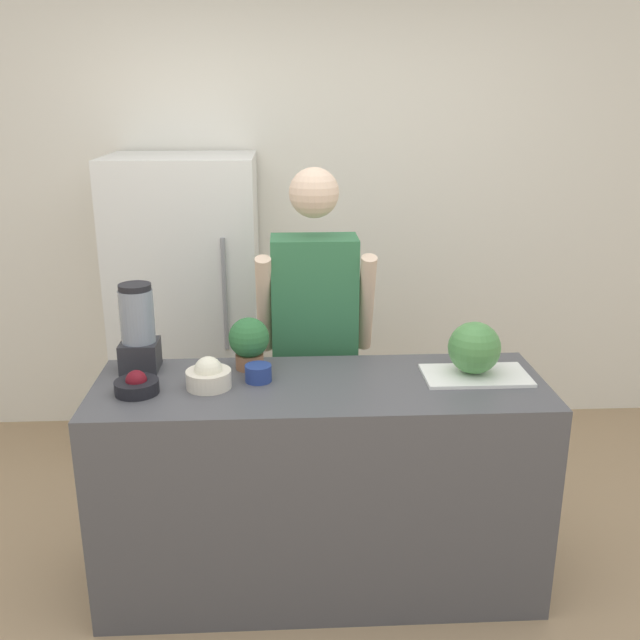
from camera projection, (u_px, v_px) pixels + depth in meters
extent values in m
plane|color=tan|center=(325.00, 628.00, 2.75)|extent=(14.00, 14.00, 0.00)
cube|color=white|center=(306.00, 212.00, 4.19)|extent=(8.00, 0.06, 2.60)
cube|color=#4C4C51|center=(320.00, 485.00, 2.90)|extent=(1.76, 0.60, 0.89)
cube|color=white|center=(189.00, 308.00, 3.95)|extent=(0.77, 0.63, 1.66)
cylinder|color=gray|center=(225.00, 295.00, 3.60)|extent=(0.02, 0.02, 0.58)
cube|color=gray|center=(315.00, 437.00, 3.41)|extent=(0.29, 0.18, 0.80)
cube|color=#337247|center=(315.00, 299.00, 3.20)|extent=(0.38, 0.22, 0.57)
sphere|color=beige|center=(315.00, 193.00, 3.05)|extent=(0.22, 0.22, 0.22)
cylinder|color=beige|center=(264.00, 305.00, 3.15)|extent=(0.07, 0.23, 0.48)
cylinder|color=beige|center=(366.00, 303.00, 3.17)|extent=(0.07, 0.23, 0.48)
cube|color=white|center=(476.00, 375.00, 2.82)|extent=(0.41, 0.24, 0.01)
sphere|color=#4C8C47|center=(474.00, 348.00, 2.81)|extent=(0.21, 0.21, 0.21)
cylinder|color=black|center=(137.00, 387.00, 2.67)|extent=(0.17, 0.17, 0.05)
sphere|color=maroon|center=(136.00, 381.00, 2.66)|extent=(0.08, 0.08, 0.08)
cylinder|color=beige|center=(209.00, 379.00, 2.72)|extent=(0.17, 0.17, 0.07)
sphere|color=white|center=(208.00, 371.00, 2.71)|extent=(0.11, 0.11, 0.11)
cylinder|color=navy|center=(258.00, 373.00, 2.78)|extent=(0.10, 0.10, 0.07)
cube|color=#28282D|center=(140.00, 355.00, 2.89)|extent=(0.15, 0.15, 0.12)
cylinder|color=gray|center=(137.00, 316.00, 2.84)|extent=(0.14, 0.14, 0.22)
cylinder|color=black|center=(135.00, 287.00, 2.80)|extent=(0.13, 0.13, 0.02)
cylinder|color=#996647|center=(250.00, 361.00, 2.91)|extent=(0.11, 0.11, 0.06)
sphere|color=#2D6B38|center=(249.00, 338.00, 2.88)|extent=(0.17, 0.17, 0.17)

